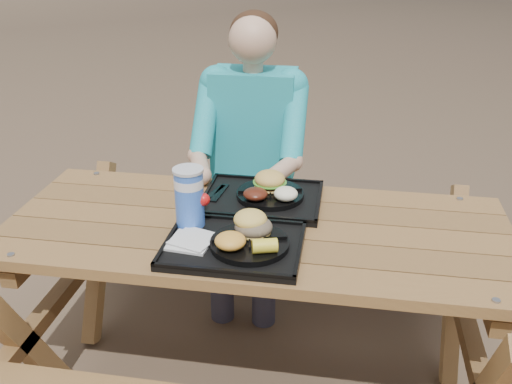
# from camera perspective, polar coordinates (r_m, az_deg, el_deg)

# --- Properties ---
(ground) EXTENTS (60.00, 60.00, 0.00)m
(ground) POSITION_cam_1_polar(r_m,az_deg,el_deg) (2.48, 0.00, -18.68)
(ground) COLOR #999999
(ground) RESTS_ON ground
(picnic_table) EXTENTS (1.80, 1.49, 0.75)m
(picnic_table) POSITION_cam_1_polar(r_m,az_deg,el_deg) (2.24, 0.00, -11.76)
(picnic_table) COLOR #999999
(picnic_table) RESTS_ON ground
(tray_near) EXTENTS (0.45, 0.35, 0.02)m
(tray_near) POSITION_cam_1_polar(r_m,az_deg,el_deg) (1.89, -2.25, -5.48)
(tray_near) COLOR black
(tray_near) RESTS_ON picnic_table
(tray_far) EXTENTS (0.45, 0.35, 0.02)m
(tray_far) POSITION_cam_1_polar(r_m,az_deg,el_deg) (2.20, 0.60, -0.76)
(tray_far) COLOR black
(tray_far) RESTS_ON picnic_table
(plate_near) EXTENTS (0.26, 0.26, 0.02)m
(plate_near) POSITION_cam_1_polar(r_m,az_deg,el_deg) (1.86, -0.63, -5.17)
(plate_near) COLOR black
(plate_near) RESTS_ON tray_near
(plate_far) EXTENTS (0.26, 0.26, 0.02)m
(plate_far) POSITION_cam_1_polar(r_m,az_deg,el_deg) (2.19, 1.42, -0.24)
(plate_far) COLOR black
(plate_far) RESTS_ON tray_far
(napkin_stack) EXTENTS (0.15, 0.15, 0.02)m
(napkin_stack) POSITION_cam_1_polar(r_m,az_deg,el_deg) (1.89, -6.60, -4.90)
(napkin_stack) COLOR silver
(napkin_stack) RESTS_ON tray_near
(soda_cup) EXTENTS (0.10, 0.10, 0.20)m
(soda_cup) POSITION_cam_1_polar(r_m,az_deg,el_deg) (1.97, -6.67, -0.64)
(soda_cup) COLOR blue
(soda_cup) RESTS_ON tray_near
(condiment_bbq) EXTENTS (0.04, 0.04, 0.03)m
(condiment_bbq) POSITION_cam_1_polar(r_m,az_deg,el_deg) (1.99, -1.45, -2.97)
(condiment_bbq) COLOR black
(condiment_bbq) RESTS_ON tray_near
(condiment_mustard) EXTENTS (0.05, 0.05, 0.03)m
(condiment_mustard) POSITION_cam_1_polar(r_m,az_deg,el_deg) (1.98, 0.30, -3.01)
(condiment_mustard) COLOR gold
(condiment_mustard) RESTS_ON tray_near
(sandwich) EXTENTS (0.12, 0.12, 0.12)m
(sandwich) POSITION_cam_1_polar(r_m,az_deg,el_deg) (1.87, -0.25, -2.53)
(sandwich) COLOR #E5BB50
(sandwich) RESTS_ON plate_near
(mac_cheese) EXTENTS (0.10, 0.10, 0.05)m
(mac_cheese) POSITION_cam_1_polar(r_m,az_deg,el_deg) (1.81, -2.58, -4.91)
(mac_cheese) COLOR gold
(mac_cheese) RESTS_ON plate_near
(corn_cob) EXTENTS (0.10, 0.10, 0.05)m
(corn_cob) POSITION_cam_1_polar(r_m,az_deg,el_deg) (1.79, 0.88, -5.40)
(corn_cob) COLOR yellow
(corn_cob) RESTS_ON plate_near
(cutlery_far) EXTENTS (0.05, 0.16, 0.01)m
(cutlery_far) POSITION_cam_1_polar(r_m,az_deg,el_deg) (2.23, -3.68, -0.07)
(cutlery_far) COLOR black
(cutlery_far) RESTS_ON tray_far
(burger) EXTENTS (0.12, 0.12, 0.11)m
(burger) POSITION_cam_1_polar(r_m,az_deg,el_deg) (2.20, 1.40, 1.67)
(burger) COLOR gold
(burger) RESTS_ON plate_far
(baked_beans) EXTENTS (0.09, 0.09, 0.04)m
(baked_beans) POSITION_cam_1_polar(r_m,az_deg,el_deg) (2.12, -0.06, -0.20)
(baked_beans) COLOR #4F1C0F
(baked_beans) RESTS_ON plate_far
(potato_salad) EXTENTS (0.09, 0.09, 0.05)m
(potato_salad) POSITION_cam_1_polar(r_m,az_deg,el_deg) (2.12, 3.00, -0.18)
(potato_salad) COLOR white
(potato_salad) RESTS_ON plate_far
(diner) EXTENTS (0.48, 0.84, 1.28)m
(diner) POSITION_cam_1_polar(r_m,az_deg,el_deg) (2.74, -0.27, 1.97)
(diner) COLOR #1CC6C5
(diner) RESTS_ON ground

